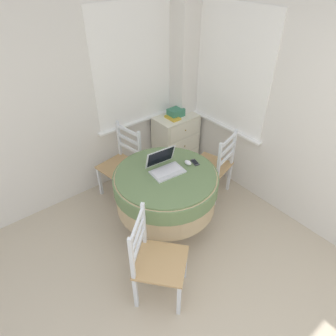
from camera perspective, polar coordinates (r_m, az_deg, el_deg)
corner_room_shell at (r=3.11m, az=4.02°, el=10.43°), size 4.23×4.67×2.55m
round_dining_table at (r=3.19m, az=-0.41°, el=-3.74°), size 1.10×1.10×0.76m
laptop at (r=3.10m, az=-0.57°, el=0.29°), size 0.36×0.31×0.22m
computer_mouse at (r=3.21m, az=3.83°, el=1.03°), size 0.06×0.09×0.05m
cell_phone at (r=3.25m, az=5.14°, el=1.09°), size 0.08×0.13×0.01m
dining_chair_near_back_window at (r=3.81m, az=-8.76°, el=0.74°), size 0.50×0.50×0.92m
dining_chair_near_right_window at (r=3.78m, az=8.76°, el=0.42°), size 0.53×0.54×0.92m
dining_chair_camera_near at (r=2.73m, az=-2.37°, el=-17.19°), size 0.61×0.61×0.92m
corner_cabinet at (r=4.37m, az=1.50°, el=5.40°), size 0.62×0.42×0.77m
storage_box at (r=4.15m, az=1.51°, el=10.54°), size 0.21×0.16×0.11m
book_on_cabinet at (r=4.10m, az=0.89°, el=9.57°), size 0.13×0.21×0.02m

